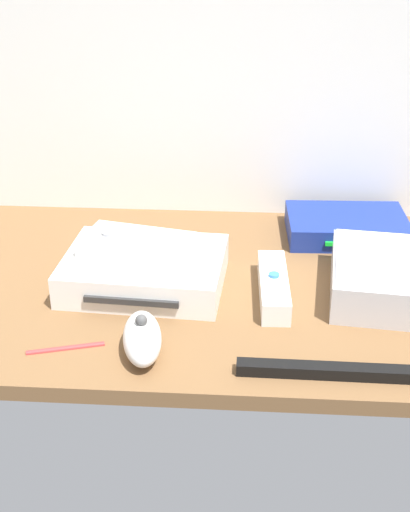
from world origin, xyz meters
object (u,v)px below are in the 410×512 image
(remote_nunchuk, at_px, (142,338))
(remote_classic_pad, at_px, (137,244))
(mini_computer, at_px, (398,278))
(sensor_bar, at_px, (346,372))
(game_console, at_px, (145,270))
(remote_wand, at_px, (273,286))
(network_router, at_px, (346,226))
(stylus_pen, at_px, (65,346))

(remote_nunchuk, xyz_separation_m, remote_classic_pad, (-0.03, 0.17, 0.03))
(mini_computer, xyz_separation_m, sensor_bar, (-0.09, -0.18, -0.02))
(game_console, distance_m, remote_wand, 0.17)
(game_console, relative_size, remote_nunchuk, 2.08)
(game_console, xyz_separation_m, remote_classic_pad, (-0.01, 0.01, 0.03))
(game_console, height_order, remote_wand, game_console)
(remote_wand, bearing_deg, game_console, 171.67)
(remote_nunchuk, bearing_deg, network_router, 40.96)
(game_console, bearing_deg, mini_computer, 2.30)
(mini_computer, bearing_deg, network_router, 104.31)
(game_console, distance_m, remote_nunchuk, 0.16)
(game_console, relative_size, remote_classic_pad, 1.39)
(remote_wand, relative_size, remote_nunchuk, 1.41)
(mini_computer, height_order, stylus_pen, mini_computer)
(network_router, relative_size, stylus_pen, 2.04)
(remote_wand, xyz_separation_m, remote_nunchuk, (-0.15, -0.14, 0.01))
(game_console, xyz_separation_m, stylus_pen, (-0.07, -0.16, -0.02))
(network_router, height_order, stylus_pen, network_router)
(remote_nunchuk, height_order, sensor_bar, remote_nunchuk)
(remote_nunchuk, bearing_deg, mini_computer, 15.75)
(mini_computer, relative_size, network_router, 1.02)
(remote_classic_pad, distance_m, stylus_pen, 0.19)
(stylus_pen, bearing_deg, remote_wand, 29.17)
(remote_wand, bearing_deg, remote_classic_pad, 168.21)
(mini_computer, distance_m, network_router, 0.18)
(remote_classic_pad, relative_size, sensor_bar, 0.66)
(remote_classic_pad, bearing_deg, mini_computer, 8.80)
(stylus_pen, bearing_deg, network_router, 42.13)
(remote_nunchuk, xyz_separation_m, stylus_pen, (-0.09, 0.00, -0.02))
(mini_computer, distance_m, remote_nunchuk, 0.35)
(stylus_pen, bearing_deg, mini_computer, 20.01)
(mini_computer, height_order, remote_wand, mini_computer)
(game_console, height_order, mini_computer, mini_computer)
(game_console, relative_size, remote_wand, 1.48)
(remote_nunchuk, height_order, stylus_pen, remote_nunchuk)
(mini_computer, bearing_deg, remote_wand, -175.92)
(remote_nunchuk, relative_size, stylus_pen, 1.18)
(game_console, height_order, sensor_bar, game_console)
(remote_nunchuk, bearing_deg, sensor_bar, -17.30)
(stylus_pen, bearing_deg, remote_nunchuk, -0.83)
(mini_computer, bearing_deg, remote_nunchuk, -154.65)
(network_router, distance_m, remote_classic_pad, 0.34)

